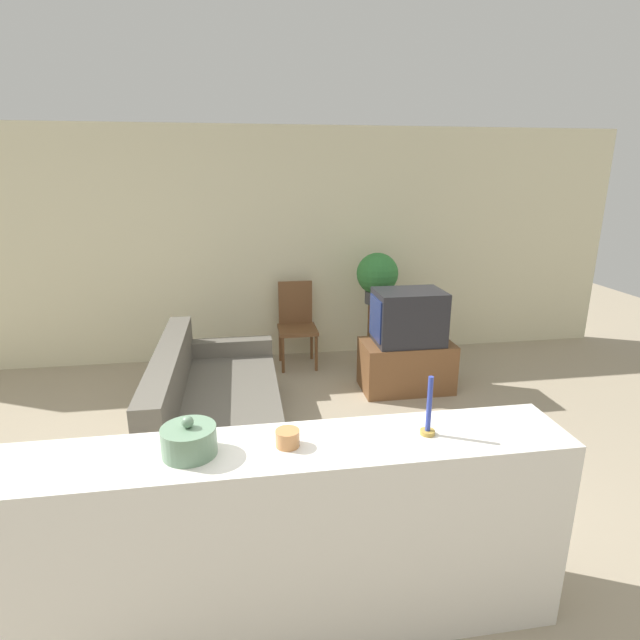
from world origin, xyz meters
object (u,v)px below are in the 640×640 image
object	(u,v)px
television	(408,317)
couch	(214,410)
potted_plant	(377,276)
wooden_chair	(297,321)
decorative_bowl	(189,440)

from	to	relation	value
television	couch	bearing A→B (deg)	-158.36
television	potted_plant	xyz separation A→B (m)	(-0.13, 0.74, 0.28)
potted_plant	wooden_chair	bearing A→B (deg)	169.86
television	decorative_bowl	world-z (taller)	decorative_bowl
couch	television	distance (m)	2.13
decorative_bowl	television	bearing A→B (deg)	54.51
television	potted_plant	distance (m)	0.80
couch	wooden_chair	xyz separation A→B (m)	(0.89, 1.67, 0.25)
couch	television	xyz separation A→B (m)	(1.92, 0.76, 0.51)
couch	wooden_chair	world-z (taller)	wooden_chair
television	wooden_chair	distance (m)	1.40
television	wooden_chair	bearing A→B (deg)	138.79
television	decorative_bowl	xyz separation A→B (m)	(-1.90, -2.66, 0.29)
potted_plant	decorative_bowl	world-z (taller)	potted_plant
potted_plant	decorative_bowl	bearing A→B (deg)	-117.47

